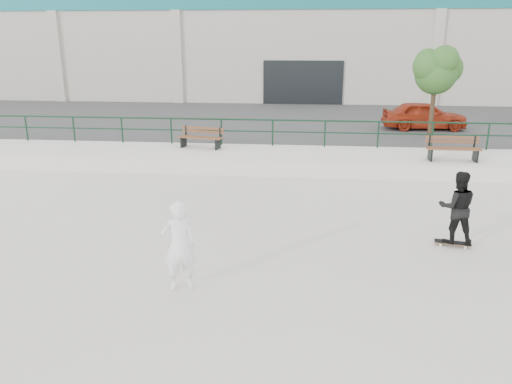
# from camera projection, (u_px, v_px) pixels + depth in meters

# --- Properties ---
(ground) EXTENTS (120.00, 120.00, 0.00)m
(ground) POSITION_uv_depth(u_px,v_px,m) (286.00, 293.00, 9.15)
(ground) COLOR #B5B0A6
(ground) RESTS_ON ground
(ledge) EXTENTS (30.00, 3.00, 0.50)m
(ledge) POSITION_uv_depth(u_px,v_px,m) (297.00, 160.00, 18.11)
(ledge) COLOR silver
(ledge) RESTS_ON ground
(parking_strip) EXTENTS (60.00, 14.00, 0.50)m
(parking_strip) POSITION_uv_depth(u_px,v_px,m) (301.00, 123.00, 26.20)
(parking_strip) COLOR #3D3D3D
(parking_strip) RESTS_ON ground
(railing) EXTENTS (28.00, 0.06, 1.03)m
(railing) POSITION_uv_depth(u_px,v_px,m) (299.00, 127.00, 19.06)
(railing) COLOR #12311E
(railing) RESTS_ON ledge
(commercial_building) EXTENTS (44.20, 16.33, 8.00)m
(commercial_building) POSITION_uv_depth(u_px,v_px,m) (305.00, 38.00, 38.24)
(commercial_building) COLOR #BCB8A8
(commercial_building) RESTS_ON ground
(bench_left) EXTENTS (1.77, 0.83, 0.78)m
(bench_left) POSITION_uv_depth(u_px,v_px,m) (201.00, 138.00, 18.91)
(bench_left) COLOR brown
(bench_left) RESTS_ON ledge
(bench_right) EXTENTS (1.79, 0.54, 0.82)m
(bench_right) POSITION_uv_depth(u_px,v_px,m) (453.00, 149.00, 16.89)
(bench_right) COLOR brown
(bench_right) RESTS_ON ledge
(tree) EXTENTS (2.11, 1.87, 3.75)m
(tree) POSITION_uv_depth(u_px,v_px,m) (437.00, 69.00, 20.23)
(tree) COLOR #4C3826
(tree) RESTS_ON parking_strip
(red_car) EXTENTS (3.78, 1.64, 1.27)m
(red_car) POSITION_uv_depth(u_px,v_px,m) (424.00, 115.00, 22.75)
(red_car) COLOR #9D2A13
(red_car) RESTS_ON parking_strip
(skateboard) EXTENTS (0.80, 0.36, 0.09)m
(skateboard) POSITION_uv_depth(u_px,v_px,m) (453.00, 243.00, 11.22)
(skateboard) COLOR black
(skateboard) RESTS_ON ground
(standing_skater) EXTENTS (0.84, 0.68, 1.64)m
(standing_skater) POSITION_uv_depth(u_px,v_px,m) (457.00, 207.00, 10.98)
(standing_skater) COLOR black
(standing_skater) RESTS_ON skateboard
(seated_skater) EXTENTS (0.72, 0.58, 1.72)m
(seated_skater) POSITION_uv_depth(u_px,v_px,m) (179.00, 246.00, 9.07)
(seated_skater) COLOR white
(seated_skater) RESTS_ON ground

